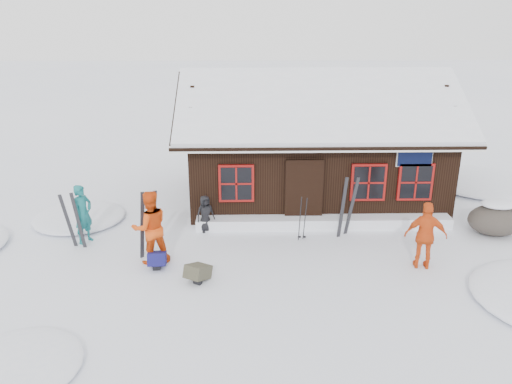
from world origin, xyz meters
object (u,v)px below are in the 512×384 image
(backpack_olive, at_px, (198,275))
(skier_orange_right, at_px, (426,236))
(boulder, at_px, (496,219))
(ski_pair_left, at_px, (148,225))
(backpack_blue, at_px, (157,261))
(skier_orange_left, at_px, (150,227))
(skier_crouched, at_px, (205,214))
(ski_poles, at_px, (302,219))
(skier_teal, at_px, (83,214))

(backpack_olive, bearing_deg, skier_orange_right, 35.44)
(skier_orange_right, relative_size, boulder, 1.09)
(ski_pair_left, bearing_deg, boulder, -25.56)
(backpack_blue, xyz_separation_m, backpack_olive, (1.08, -0.71, 0.00))
(skier_orange_left, distance_m, backpack_blue, 0.87)
(ski_pair_left, bearing_deg, backpack_olive, -77.14)
(boulder, bearing_deg, skier_crouched, 177.13)
(skier_orange_right, height_order, ski_poles, skier_orange_right)
(boulder, bearing_deg, backpack_olive, -163.36)
(skier_crouched, distance_m, boulder, 8.41)
(skier_orange_right, bearing_deg, backpack_blue, 9.09)
(skier_orange_right, height_order, skier_crouched, skier_orange_right)
(boulder, relative_size, ski_pair_left, 0.88)
(ski_poles, xyz_separation_m, backpack_blue, (-3.83, -1.55, -0.46))
(skier_orange_left, distance_m, boulder, 9.75)
(skier_orange_right, distance_m, skier_crouched, 6.11)
(skier_orange_left, xyz_separation_m, ski_poles, (4.00, 1.27, -0.35))
(boulder, xyz_separation_m, backpack_olive, (-8.37, -2.50, -0.31))
(skier_orange_right, relative_size, backpack_olive, 2.97)
(skier_orange_left, xyz_separation_m, ski_pair_left, (-0.14, 0.41, -0.11))
(skier_teal, xyz_separation_m, ski_poles, (6.07, 0.01, -0.22))
(skier_orange_left, distance_m, skier_orange_right, 6.87)
(skier_orange_left, xyz_separation_m, skier_crouched, (1.23, 1.92, -0.42))
(skier_orange_left, distance_m, backpack_olive, 1.80)
(skier_crouched, relative_size, ski_pair_left, 0.60)
(skier_teal, height_order, backpack_blue, skier_teal)
(backpack_blue, height_order, backpack_olive, backpack_olive)
(skier_orange_left, height_order, ski_pair_left, skier_orange_left)
(skier_orange_right, xyz_separation_m, skier_crouched, (-5.62, 2.38, -0.32))
(skier_teal, bearing_deg, skier_orange_right, -72.44)
(skier_orange_right, bearing_deg, boulder, -134.27)
(boulder, relative_size, backpack_blue, 2.75)
(skier_orange_left, bearing_deg, backpack_olive, 117.76)
(skier_teal, relative_size, backpack_olive, 2.85)
(boulder, bearing_deg, ski_poles, -177.60)
(skier_teal, xyz_separation_m, backpack_blue, (2.25, -1.54, -0.68))
(skier_orange_left, bearing_deg, skier_crouched, -146.42)
(skier_crouched, bearing_deg, boulder, -28.56)
(ski_poles, bearing_deg, skier_orange_left, -162.42)
(ski_pair_left, height_order, backpack_olive, ski_pair_left)
(boulder, bearing_deg, ski_pair_left, -173.64)
(skier_orange_right, xyz_separation_m, ski_pair_left, (-7.00, 0.87, -0.01))
(skier_teal, bearing_deg, skier_crouched, -50.18)
(skier_teal, distance_m, backpack_blue, 2.81)
(backpack_blue, distance_m, backpack_olive, 1.30)
(boulder, height_order, backpack_blue, boulder)
(skier_orange_left, distance_m, skier_crouched, 2.32)
(skier_crouched, relative_size, backpack_olive, 1.87)
(boulder, bearing_deg, skier_orange_left, -171.13)
(boulder, distance_m, backpack_olive, 8.74)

